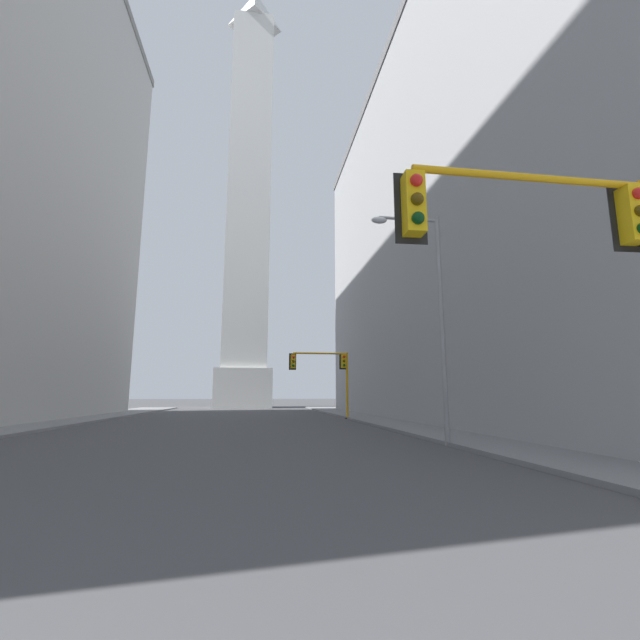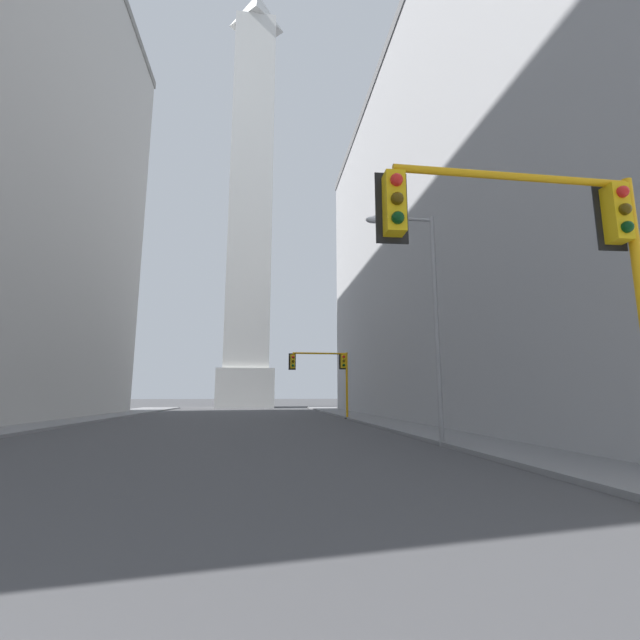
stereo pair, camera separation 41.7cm
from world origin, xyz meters
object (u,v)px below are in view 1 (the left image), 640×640
at_px(traffic_light_near_right, 571,247).
at_px(traffic_light_mid_right, 327,368).
at_px(obelisk, 250,190).
at_px(street_lamp, 431,302).

xyz_separation_m(traffic_light_near_right, traffic_light_mid_right, (0.03, 27.39, -0.50)).
height_order(obelisk, traffic_light_near_right, obelisk).
bearing_deg(street_lamp, traffic_light_near_right, -97.67).
bearing_deg(street_lamp, obelisk, 99.74).
distance_m(traffic_light_near_right, street_lamp, 9.32).
bearing_deg(traffic_light_mid_right, street_lamp, -86.22).
distance_m(obelisk, traffic_light_mid_right, 45.70).
bearing_deg(traffic_light_near_right, street_lamp, 82.33).
height_order(traffic_light_near_right, traffic_light_mid_right, traffic_light_near_right).
distance_m(traffic_light_mid_right, street_lamp, 18.31).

